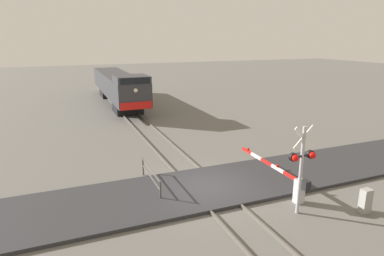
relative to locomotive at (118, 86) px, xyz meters
The scene contains 9 objects.
ground_plane 22.93m from the locomotive, 90.00° to the right, with size 160.00×160.00×0.00m, color #605E59.
rail_track_left 22.94m from the locomotive, 91.80° to the right, with size 0.08×80.00×0.15m, color #59544C.
rail_track_right 22.94m from the locomotive, 88.20° to the right, with size 0.08×80.00×0.15m, color #59544C.
road_surface 22.93m from the locomotive, 90.00° to the right, with size 36.00×4.41×0.16m, color #2D2D30.
locomotive is the anchor object (origin of this frame).
crossing_signal 26.47m from the locomotive, 84.31° to the right, with size 1.18×0.33×3.72m.
crossing_gate 25.22m from the locomotive, 82.58° to the right, with size 0.36×5.34×1.20m.
utility_cabinet 27.86m from the locomotive, 79.16° to the right, with size 0.43×0.33×1.03m, color #999993.
guard_railing 21.83m from the locomotive, 96.06° to the right, with size 0.08×3.21×0.95m.
Camera 1 is at (-6.02, -13.23, 6.98)m, focal length 31.05 mm.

